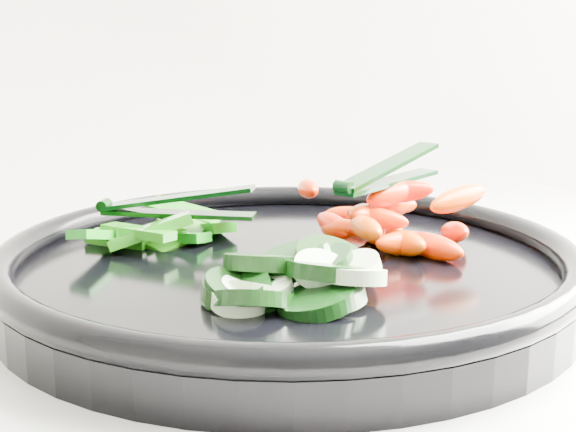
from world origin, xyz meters
TOP-DOWN VIEW (x-y plane):
  - veggie_tray at (0.56, 1.68)m, footprint 0.38×0.38m
  - cucumber_pile at (0.52, 1.62)m, footprint 0.12×0.11m
  - carrot_pile at (0.64, 1.68)m, footprint 0.11×0.15m
  - pepper_pile at (0.51, 1.77)m, footprint 0.12×0.10m
  - tong_carrot at (0.64, 1.68)m, footprint 0.11×0.05m
  - tong_pepper at (0.52, 1.76)m, footprint 0.10×0.08m

SIDE VIEW (x-z plane):
  - veggie_tray at x=0.56m, z-range 0.93..0.97m
  - pepper_pile at x=0.51m, z-range 0.94..0.98m
  - cucumber_pile at x=0.52m, z-range 0.94..0.98m
  - carrot_pile at x=0.64m, z-range 0.95..1.00m
  - tong_pepper at x=0.52m, z-range 0.97..0.99m
  - tong_carrot at x=0.64m, z-range 0.99..1.02m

